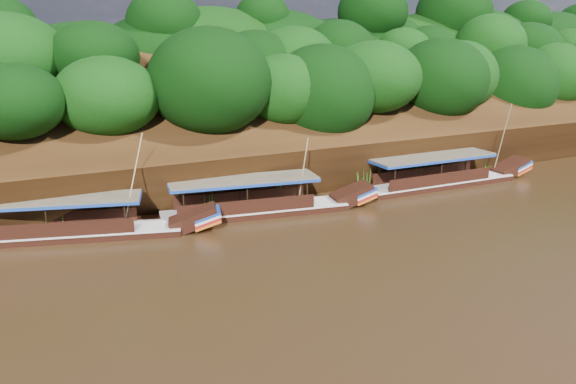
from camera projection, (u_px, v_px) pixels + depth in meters
name	position (u px, v px, depth m)	size (l,w,h in m)	color
ground	(348.00, 247.00, 30.81)	(160.00, 160.00, 0.00)	black
riverbank	(211.00, 142.00, 49.80)	(120.00, 30.06, 19.40)	black
boat_0	(448.00, 178.00, 42.88)	(15.14, 2.99, 6.64)	black
boat_1	(266.00, 205.00, 36.24)	(14.39, 4.26, 5.46)	black
boat_2	(81.00, 228.00, 32.08)	(15.06, 6.02, 6.28)	black
reeds	(232.00, 195.00, 37.23)	(50.44, 2.57, 2.28)	#33731C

